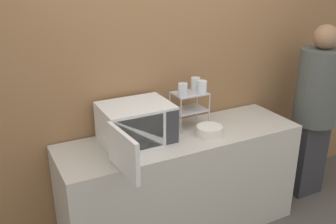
# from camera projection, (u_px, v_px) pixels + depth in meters

# --- Properties ---
(wall_back) EXTENTS (8.00, 0.06, 2.60)m
(wall_back) POSITION_uv_depth(u_px,v_px,m) (162.00, 77.00, 3.13)
(wall_back) COLOR olive
(wall_back) RESTS_ON ground_plane
(counter) EXTENTS (1.99, 0.62, 0.91)m
(counter) POSITION_uv_depth(u_px,v_px,m) (181.00, 184.00, 3.15)
(counter) COLOR #B7B2A8
(counter) RESTS_ON ground_plane
(microwave) EXTENTS (0.56, 0.82, 0.30)m
(microwave) POSITION_uv_depth(u_px,v_px,m) (136.00, 124.00, 2.81)
(microwave) COLOR silver
(microwave) RESTS_ON counter
(dish_rack) EXTENTS (0.28, 0.20, 0.30)m
(dish_rack) POSITION_uv_depth(u_px,v_px,m) (189.00, 102.00, 3.08)
(dish_rack) COLOR #B2B2B7
(dish_rack) RESTS_ON counter
(glass_front_left) EXTENTS (0.08, 0.08, 0.10)m
(glass_front_left) POSITION_uv_depth(u_px,v_px,m) (183.00, 90.00, 2.95)
(glass_front_left) COLOR silver
(glass_front_left) RESTS_ON dish_rack
(glass_back_right) EXTENTS (0.08, 0.08, 0.10)m
(glass_back_right) POSITION_uv_depth(u_px,v_px,m) (196.00, 84.00, 3.10)
(glass_back_right) COLOR silver
(glass_back_right) RESTS_ON dish_rack
(glass_front_right) EXTENTS (0.08, 0.08, 0.10)m
(glass_front_right) POSITION_uv_depth(u_px,v_px,m) (202.00, 87.00, 3.02)
(glass_front_right) COLOR silver
(glass_front_right) RESTS_ON dish_rack
(bowl) EXTENTS (0.21, 0.21, 0.07)m
(bowl) POSITION_uv_depth(u_px,v_px,m) (209.00, 131.00, 2.98)
(bowl) COLOR silver
(bowl) RESTS_ON counter
(person) EXTENTS (0.40, 0.40, 1.70)m
(person) POSITION_uv_depth(u_px,v_px,m) (315.00, 105.00, 3.53)
(person) COLOR #2D2D33
(person) RESTS_ON ground_plane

